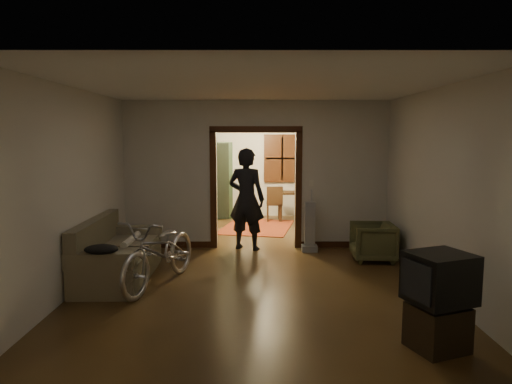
{
  "coord_description": "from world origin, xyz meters",
  "views": [
    {
      "loc": [
        -0.01,
        -7.92,
        2.13
      ],
      "look_at": [
        0.0,
        -0.3,
        1.2
      ],
      "focal_mm": 32.0,
      "sensor_mm": 36.0,
      "label": 1
    }
  ],
  "objects_px": {
    "armchair": "(373,242)",
    "desk": "(297,206)",
    "sofa": "(119,249)",
    "locker": "(211,180)",
    "person": "(246,199)",
    "bicycle": "(161,251)"
  },
  "relations": [
    {
      "from": "desk",
      "to": "bicycle",
      "type": "bearing_deg",
      "value": -127.58
    },
    {
      "from": "bicycle",
      "to": "armchair",
      "type": "distance_m",
      "value": 3.63
    },
    {
      "from": "sofa",
      "to": "person",
      "type": "bearing_deg",
      "value": 42.63
    },
    {
      "from": "armchair",
      "to": "desk",
      "type": "height_order",
      "value": "desk"
    },
    {
      "from": "sofa",
      "to": "person",
      "type": "distance_m",
      "value": 2.65
    },
    {
      "from": "bicycle",
      "to": "person",
      "type": "bearing_deg",
      "value": 78.99
    },
    {
      "from": "locker",
      "to": "sofa",
      "type": "bearing_deg",
      "value": -119.5
    },
    {
      "from": "sofa",
      "to": "armchair",
      "type": "xyz_separation_m",
      "value": [
        4.07,
        1.01,
        -0.13
      ]
    },
    {
      "from": "locker",
      "to": "desk",
      "type": "height_order",
      "value": "locker"
    },
    {
      "from": "bicycle",
      "to": "locker",
      "type": "xyz_separation_m",
      "value": [
        0.2,
        5.49,
        0.49
      ]
    },
    {
      "from": "person",
      "to": "locker",
      "type": "distance_m",
      "value": 3.5
    },
    {
      "from": "person",
      "to": "sofa",
      "type": "bearing_deg",
      "value": 63.01
    },
    {
      "from": "armchair",
      "to": "desk",
      "type": "bearing_deg",
      "value": -162.96
    },
    {
      "from": "armchair",
      "to": "person",
      "type": "bearing_deg",
      "value": -107.33
    },
    {
      "from": "person",
      "to": "desk",
      "type": "relative_size",
      "value": 1.96
    },
    {
      "from": "person",
      "to": "locker",
      "type": "bearing_deg",
      "value": -54.68
    },
    {
      "from": "sofa",
      "to": "person",
      "type": "xyz_separation_m",
      "value": [
        1.87,
        1.81,
        0.51
      ]
    },
    {
      "from": "sofa",
      "to": "bicycle",
      "type": "distance_m",
      "value": 0.77
    },
    {
      "from": "sofa",
      "to": "desk",
      "type": "height_order",
      "value": "sofa"
    },
    {
      "from": "locker",
      "to": "desk",
      "type": "distance_m",
      "value": 2.32
    },
    {
      "from": "sofa",
      "to": "desk",
      "type": "distance_m",
      "value": 5.69
    },
    {
      "from": "sofa",
      "to": "locker",
      "type": "distance_m",
      "value": 5.27
    }
  ]
}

